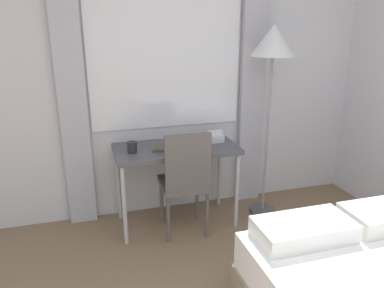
{
  "coord_description": "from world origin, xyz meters",
  "views": [
    {
      "loc": [
        -0.61,
        -0.74,
        1.81
      ],
      "look_at": [
        0.16,
        1.9,
        0.9
      ],
      "focal_mm": 35.0,
      "sensor_mm": 36.0,
      "label": 1
    }
  ],
  "objects_px": {
    "standing_lamp": "(273,50)",
    "mug": "(132,147)",
    "desk": "(176,154)",
    "desk_chair": "(185,178)",
    "book": "(167,148)",
    "telephone": "(215,136)"
  },
  "relations": [
    {
      "from": "desk",
      "to": "book",
      "type": "xyz_separation_m",
      "value": [
        -0.09,
        -0.04,
        0.08
      ]
    },
    {
      "from": "book",
      "to": "desk_chair",
      "type": "bearing_deg",
      "value": -58.05
    },
    {
      "from": "standing_lamp",
      "to": "mug",
      "type": "bearing_deg",
      "value": -179.84
    },
    {
      "from": "desk_chair",
      "to": "standing_lamp",
      "type": "height_order",
      "value": "standing_lamp"
    },
    {
      "from": "standing_lamp",
      "to": "book",
      "type": "bearing_deg",
      "value": -179.94
    },
    {
      "from": "desk_chair",
      "to": "mug",
      "type": "height_order",
      "value": "desk_chair"
    },
    {
      "from": "desk",
      "to": "telephone",
      "type": "distance_m",
      "value": 0.41
    },
    {
      "from": "desk_chair",
      "to": "standing_lamp",
      "type": "relative_size",
      "value": 0.54
    },
    {
      "from": "desk",
      "to": "telephone",
      "type": "xyz_separation_m",
      "value": [
        0.39,
        0.07,
        0.11
      ]
    },
    {
      "from": "desk",
      "to": "book",
      "type": "bearing_deg",
      "value": -154.76
    },
    {
      "from": "telephone",
      "to": "mug",
      "type": "bearing_deg",
      "value": -171.79
    },
    {
      "from": "mug",
      "to": "telephone",
      "type": "bearing_deg",
      "value": 8.21
    },
    {
      "from": "desk_chair",
      "to": "mug",
      "type": "xyz_separation_m",
      "value": [
        -0.41,
        0.18,
        0.26
      ]
    },
    {
      "from": "mug",
      "to": "book",
      "type": "bearing_deg",
      "value": 0.46
    },
    {
      "from": "standing_lamp",
      "to": "book",
      "type": "xyz_separation_m",
      "value": [
        -0.96,
        -0.0,
        -0.8
      ]
    },
    {
      "from": "standing_lamp",
      "to": "telephone",
      "type": "xyz_separation_m",
      "value": [
        -0.47,
        0.11,
        -0.77
      ]
    },
    {
      "from": "book",
      "to": "mug",
      "type": "distance_m",
      "value": 0.3
    },
    {
      "from": "desk",
      "to": "desk_chair",
      "type": "xyz_separation_m",
      "value": [
        0.02,
        -0.22,
        -0.14
      ]
    },
    {
      "from": "book",
      "to": "mug",
      "type": "height_order",
      "value": "mug"
    },
    {
      "from": "standing_lamp",
      "to": "telephone",
      "type": "height_order",
      "value": "standing_lamp"
    },
    {
      "from": "book",
      "to": "desk",
      "type": "bearing_deg",
      "value": 25.24
    },
    {
      "from": "desk_chair",
      "to": "book",
      "type": "height_order",
      "value": "desk_chair"
    }
  ]
}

